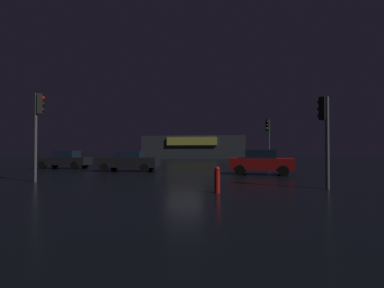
# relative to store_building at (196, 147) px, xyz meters

# --- Properties ---
(ground_plane) EXTENTS (120.00, 120.00, 0.00)m
(ground_plane) POSITION_rel_store_building_xyz_m (4.65, -33.73, -2.02)
(ground_plane) COLOR black
(store_building) EXTENTS (18.28, 9.30, 4.04)m
(store_building) POSITION_rel_store_building_xyz_m (0.00, 0.00, 0.00)
(store_building) COLOR #33383D
(store_building) RESTS_ON ground
(traffic_signal_main) EXTENTS (0.42, 0.42, 4.55)m
(traffic_signal_main) POSITION_rel_store_building_xyz_m (-1.83, -39.92, 1.22)
(traffic_signal_main) COLOR #595B60
(traffic_signal_main) RESTS_ON ground
(traffic_signal_opposite) EXTENTS (0.43, 0.41, 3.91)m
(traffic_signal_opposite) POSITION_rel_store_building_xyz_m (12.05, -40.14, 0.69)
(traffic_signal_opposite) COLOR #595B60
(traffic_signal_opposite) RESTS_ON ground
(traffic_signal_cross_left) EXTENTS (0.41, 0.43, 4.35)m
(traffic_signal_cross_left) POSITION_rel_store_building_xyz_m (10.89, -26.23, 1.31)
(traffic_signal_cross_left) COLOR #595B60
(traffic_signal_cross_left) RESTS_ON ground
(car_near) EXTENTS (4.39, 2.13, 1.53)m
(car_near) POSITION_rel_store_building_xyz_m (-6.53, -30.59, -1.25)
(car_near) COLOR black
(car_near) RESTS_ON ground
(car_far) EXTENTS (4.66, 2.30, 1.51)m
(car_far) POSITION_rel_store_building_xyz_m (0.07, -32.47, -1.25)
(car_far) COLOR black
(car_far) RESTS_ON ground
(car_crossing) EXTENTS (4.16, 2.25, 1.64)m
(car_crossing) POSITION_rel_store_building_xyz_m (9.82, -33.65, -1.19)
(car_crossing) COLOR #A51414
(car_crossing) RESTS_ON ground
(fire_hydrant) EXTENTS (0.22, 0.22, 1.01)m
(fire_hydrant) POSITION_rel_store_building_xyz_m (7.63, -42.11, -1.52)
(fire_hydrant) COLOR red
(fire_hydrant) RESTS_ON ground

